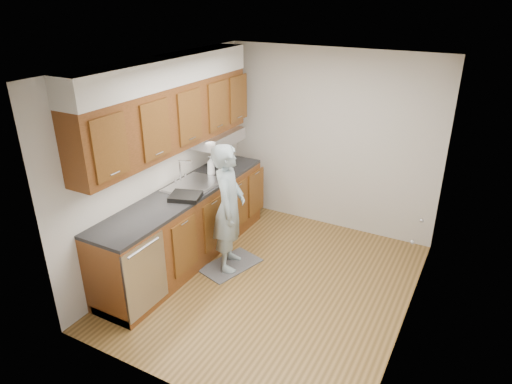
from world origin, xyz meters
TOP-DOWN VIEW (x-y plane):
  - floor at (0.00, 0.00)m, footprint 3.50×3.50m
  - ceiling at (0.00, 0.00)m, footprint 3.50×3.50m
  - wall_left at (-1.50, 0.00)m, footprint 0.02×3.50m
  - wall_right at (1.50, 0.00)m, footprint 0.02×3.50m
  - wall_back at (0.00, 1.75)m, footprint 3.00×0.02m
  - counter at (-1.20, -0.00)m, footprint 0.64×2.80m
  - upper_cabinets at (-1.33, 0.05)m, footprint 0.47×2.80m
  - closet_door at (1.49, 0.30)m, footprint 0.02×1.22m
  - floor_mat at (-0.63, 0.10)m, footprint 0.63×0.84m
  - person at (-0.63, 0.10)m, footprint 0.62×0.74m
  - soap_bottle_a at (-1.20, 0.59)m, footprint 0.11×0.11m
  - soap_bottle_b at (-1.18, 0.88)m, footprint 0.10×0.10m
  - soap_bottle_c at (-1.29, 0.88)m, footprint 0.16×0.16m
  - soda_can at (-1.00, 0.54)m, footprint 0.07×0.07m
  - steel_can at (-1.02, 0.66)m, footprint 0.08×0.08m
  - dish_rack at (-1.06, -0.16)m, footprint 0.42×0.39m

SIDE VIEW (x-z plane):
  - floor at x=0.00m, z-range 0.00..0.00m
  - floor_mat at x=-0.63m, z-range 0.00..0.01m
  - counter at x=-1.20m, z-range -0.16..1.14m
  - person at x=-0.63m, z-range 0.01..1.80m
  - dish_rack at x=-1.06m, z-range 0.94..0.99m
  - steel_can at x=-1.02m, z-range 0.94..1.05m
  - soda_can at x=-1.00m, z-range 0.94..1.07m
  - soap_bottle_c at x=-1.29m, z-range 0.94..1.09m
  - closet_door at x=1.49m, z-range 0.00..2.05m
  - soap_bottle_b at x=-1.18m, z-range 0.94..1.14m
  - soap_bottle_a at x=-1.20m, z-range 0.94..1.21m
  - wall_left at x=-1.50m, z-range 0.00..2.50m
  - wall_right at x=1.50m, z-range 0.00..2.50m
  - wall_back at x=0.00m, z-range 0.00..2.50m
  - upper_cabinets at x=-1.33m, z-range 1.34..2.55m
  - ceiling at x=0.00m, z-range 2.50..2.50m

